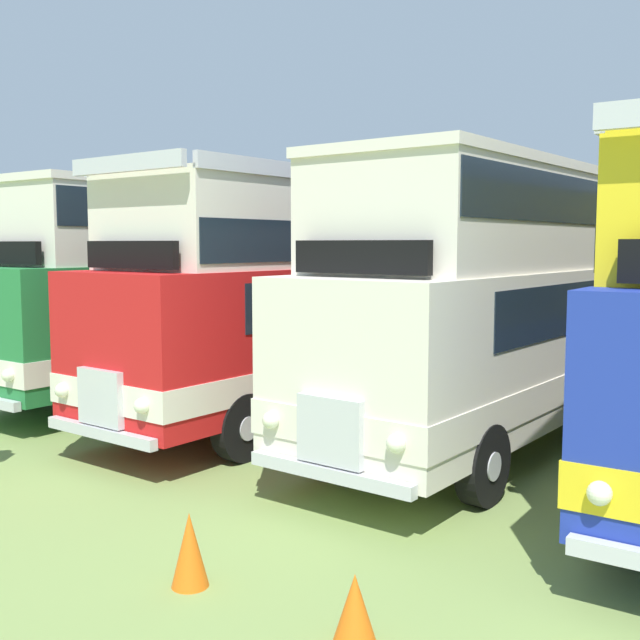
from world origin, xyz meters
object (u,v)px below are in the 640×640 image
Objects in this scene: bus_first_in_row at (200,279)px; cone_near_end at (355,608)px; bus_second_in_row at (335,289)px; cone_mid_row at (190,550)px; bus_third_in_row at (511,291)px.

bus_first_in_row is 11.84m from cone_near_end.
bus_second_in_row reaches higher than cone_near_end.
cone_mid_row is (7.00, -7.60, -2.11)m from bus_first_in_row.
bus_third_in_row is 13.90× the size of cone_mid_row.
bus_third_in_row is at bearing 86.17° from cone_mid_row.
bus_second_in_row is 3.76m from bus_third_in_row.
bus_first_in_row is 14.67× the size of cone_mid_row.
cone_mid_row is at bearing -179.13° from cone_near_end.
cone_mid_row is at bearing -47.36° from bus_first_in_row.
bus_third_in_row is at bearing -3.48° from bus_first_in_row.
cone_mid_row is (-0.48, -7.15, -2.11)m from bus_third_in_row.
cone_near_end is at bearing -40.63° from bus_first_in_row.
bus_second_in_row is 15.54× the size of cone_mid_row.
bus_first_in_row is 18.40× the size of cone_near_end.
cone_near_end is 0.80× the size of cone_mid_row.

